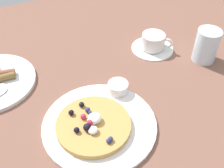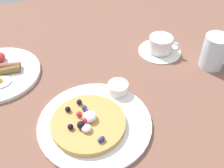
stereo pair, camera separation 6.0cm
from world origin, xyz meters
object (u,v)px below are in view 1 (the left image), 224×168
(pancake_plate, at_px, (99,125))
(coffee_cup, at_px, (154,41))
(water_glass, at_px, (206,46))
(coffee_saucer, at_px, (152,48))
(syrup_ramekin, at_px, (118,87))

(pancake_plate, xyz_separation_m, coffee_cup, (0.30, 0.23, 0.03))
(pancake_plate, xyz_separation_m, water_glass, (0.42, 0.11, 0.05))
(coffee_saucer, distance_m, coffee_cup, 0.03)
(pancake_plate, bearing_deg, water_glass, 14.70)
(syrup_ramekin, height_order, coffee_saucer, syrup_ramekin)
(coffee_saucer, bearing_deg, coffee_cup, -45.06)
(coffee_saucer, relative_size, coffee_cup, 1.61)
(syrup_ramekin, xyz_separation_m, coffee_saucer, (0.21, 0.15, -0.02))
(syrup_ramekin, relative_size, coffee_saucer, 0.40)
(syrup_ramekin, bearing_deg, water_glass, 4.31)
(coffee_cup, distance_m, water_glass, 0.17)
(pancake_plate, xyz_separation_m, coffee_saucer, (0.30, 0.23, -0.00))
(pancake_plate, bearing_deg, syrup_ramekin, 42.11)
(water_glass, bearing_deg, coffee_cup, 134.68)
(syrup_ramekin, distance_m, coffee_cup, 0.25)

